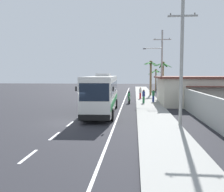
% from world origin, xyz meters
% --- Properties ---
extents(ground_plane, '(160.00, 160.00, 0.00)m').
position_xyz_m(ground_plane, '(0.00, 0.00, 0.00)').
color(ground_plane, '#28282D').
extents(sidewalk_kerb, '(3.20, 90.00, 0.14)m').
position_xyz_m(sidewalk_kerb, '(6.80, 10.00, 0.07)').
color(sidewalk_kerb, '#999993').
rests_on(sidewalk_kerb, ground).
extents(lane_markings, '(3.62, 71.87, 0.01)m').
position_xyz_m(lane_markings, '(2.14, 14.98, 0.00)').
color(lane_markings, white).
rests_on(lane_markings, ground).
extents(boundary_wall, '(0.24, 60.00, 2.28)m').
position_xyz_m(boundary_wall, '(10.60, 14.00, 1.14)').
color(boundary_wall, '#B2B2AD').
rests_on(boundary_wall, ground).
extents(coach_bus_foreground, '(3.15, 12.30, 3.92)m').
position_xyz_m(coach_bus_foreground, '(1.77, 5.10, 2.04)').
color(coach_bus_foreground, silver).
rests_on(coach_bus_foreground, ground).
extents(motorcycle_beside_bus, '(0.56, 1.96, 1.64)m').
position_xyz_m(motorcycle_beside_bus, '(4.26, 13.37, 0.66)').
color(motorcycle_beside_bus, black).
rests_on(motorcycle_beside_bus, ground).
extents(pedestrian_near_kerb, '(0.36, 0.36, 1.75)m').
position_xyz_m(pedestrian_near_kerb, '(5.85, 18.57, 1.06)').
color(pedestrian_near_kerb, red).
rests_on(pedestrian_near_kerb, sidewalk_kerb).
extents(pedestrian_midwalk, '(0.36, 0.36, 1.66)m').
position_xyz_m(pedestrian_midwalk, '(7.49, 14.39, 1.01)').
color(pedestrian_midwalk, navy).
rests_on(pedestrian_midwalk, sidewalk_kerb).
extents(pedestrian_far_walk, '(0.36, 0.36, 1.72)m').
position_xyz_m(pedestrian_far_walk, '(6.15, 13.00, 1.04)').
color(pedestrian_far_walk, '#2D7A47').
rests_on(pedestrian_far_walk, sidewalk_kerb).
extents(utility_pole_nearest, '(2.11, 0.24, 9.15)m').
position_xyz_m(utility_pole_nearest, '(8.35, -0.80, 4.78)').
color(utility_pole_nearest, '#9E9E99').
rests_on(utility_pole_nearest, ground).
extents(utility_pole_mid, '(3.85, 0.24, 9.88)m').
position_xyz_m(utility_pole_mid, '(8.63, 16.04, 5.29)').
color(utility_pole_mid, '#9E9E99').
rests_on(utility_pole_mid, ground).
extents(palm_nearest, '(3.74, 4.08, 5.01)m').
position_xyz_m(palm_nearest, '(9.86, 39.09, 3.59)').
color(palm_nearest, brown).
rests_on(palm_nearest, ground).
extents(palm_second, '(2.99, 2.95, 5.90)m').
position_xyz_m(palm_second, '(9.55, 22.07, 4.22)').
color(palm_second, brown).
rests_on(palm_second, ground).
extents(palm_third, '(2.64, 2.71, 6.22)m').
position_xyz_m(palm_third, '(7.80, 25.27, 4.21)').
color(palm_third, brown).
rests_on(palm_third, ground).
extents(roadside_building, '(16.87, 9.94, 3.57)m').
position_xyz_m(roadside_building, '(16.24, 13.28, 1.80)').
color(roadside_building, beige).
rests_on(roadside_building, ground).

